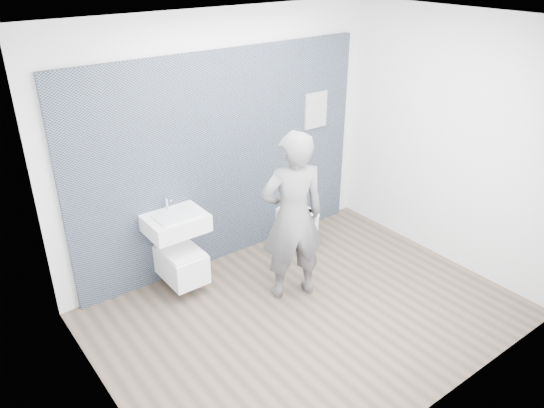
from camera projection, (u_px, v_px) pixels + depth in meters
ground at (308, 314)px, 5.34m from camera, size 4.00×4.00×0.00m
room_shell at (314, 152)px, 4.57m from camera, size 4.00×4.00×4.00m
tile_wall at (229, 253)px, 6.39m from camera, size 3.60×0.06×2.40m
washbasin at (176, 223)px, 5.44m from camera, size 0.61×0.46×0.46m
toilet_square at (181, 262)px, 5.61m from camera, size 0.38×0.55×0.68m
toilet_rounded at (300, 222)px, 6.51m from camera, size 0.33×0.56×0.30m
info_placard at (312, 224)px, 7.05m from camera, size 0.33×0.03×0.43m
visitor at (293, 217)px, 5.28m from camera, size 0.77×0.63×1.81m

